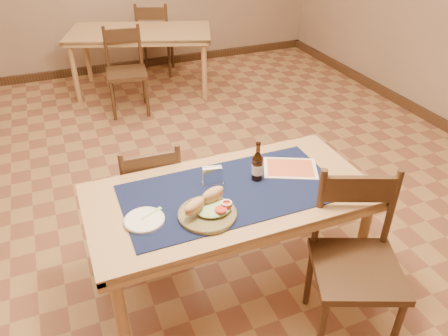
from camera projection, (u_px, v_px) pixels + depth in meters
name	position (u px, v px, depth m)	size (l,w,h in m)	color
room	(182.00, 37.00, 2.72)	(6.04, 7.04, 2.84)	#9C7044
main_table	(231.00, 204.00, 2.49)	(1.60, 0.80, 0.75)	#A6784E
placemat	(231.00, 191.00, 2.44)	(1.20, 0.60, 0.01)	#0F1639
baseboard	(191.00, 208.00, 3.45)	(6.00, 7.00, 0.10)	#402616
back_table	(140.00, 37.00, 5.24)	(1.85, 1.34, 0.75)	#A6784E
chair_main_far	(151.00, 193.00, 2.94)	(0.42, 0.42, 0.87)	#402616
chair_main_near	(356.00, 260.00, 2.33)	(0.59, 0.59, 0.98)	#402616
chair_back_near	(126.00, 70.00, 4.83)	(0.49, 0.49, 0.93)	#402616
chair_back_far	(155.00, 37.00, 5.82)	(0.58, 0.58, 0.96)	#402616
sandwich_plate	(208.00, 210.00, 2.25)	(0.31, 0.31, 0.12)	brown
side_plate	(144.00, 220.00, 2.22)	(0.21, 0.21, 0.02)	silver
fork	(153.00, 212.00, 2.26)	(0.12, 0.07, 0.00)	#95C86E
beer_bottle	(257.00, 166.00, 2.49)	(0.06, 0.06, 0.24)	#3F230B
napkin_holder	(213.00, 176.00, 2.48)	(0.13, 0.07, 0.11)	silver
menu_card	(290.00, 168.00, 2.64)	(0.39, 0.35, 0.01)	beige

